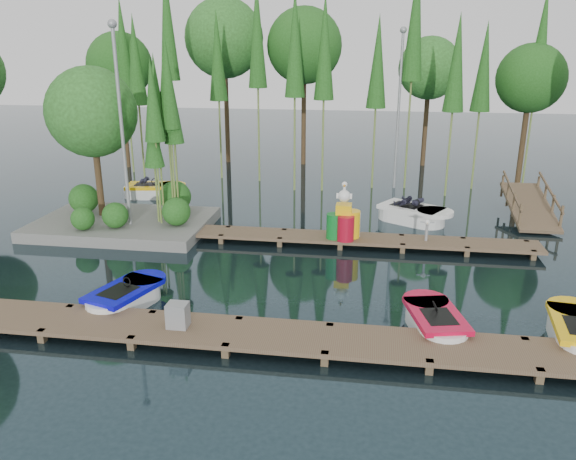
# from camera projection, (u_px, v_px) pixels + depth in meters

# --- Properties ---
(ground_plane) EXTENTS (90.00, 90.00, 0.00)m
(ground_plane) POSITION_uv_depth(u_px,v_px,m) (269.00, 269.00, 16.99)
(ground_plane) COLOR #1D2F36
(near_dock) EXTENTS (18.00, 1.50, 0.50)m
(near_dock) POSITION_uv_depth(u_px,v_px,m) (233.00, 333.00, 12.68)
(near_dock) COLOR brown
(near_dock) RESTS_ON ground
(far_dock) EXTENTS (15.00, 1.20, 0.50)m
(far_dock) POSITION_uv_depth(u_px,v_px,m) (311.00, 237.00, 19.12)
(far_dock) COLOR brown
(far_dock) RESTS_ON ground
(island) EXTENTS (6.20, 4.20, 6.75)m
(island) POSITION_uv_depth(u_px,v_px,m) (112.00, 142.00, 20.00)
(island) COLOR slate
(island) RESTS_ON ground
(tree_screen) EXTENTS (34.42, 18.53, 10.31)m
(tree_screen) POSITION_uv_depth(u_px,v_px,m) (266.00, 53.00, 25.33)
(tree_screen) COLOR #43301C
(tree_screen) RESTS_ON ground
(lamp_island) EXTENTS (0.30, 0.30, 7.25)m
(lamp_island) POSITION_uv_depth(u_px,v_px,m) (120.00, 114.00, 18.80)
(lamp_island) COLOR gray
(lamp_island) RESTS_ON ground
(lamp_rear) EXTENTS (0.30, 0.30, 7.25)m
(lamp_rear) POSITION_uv_depth(u_px,v_px,m) (399.00, 96.00, 25.42)
(lamp_rear) COLOR gray
(lamp_rear) RESTS_ON ground
(ramp) EXTENTS (1.50, 3.94, 1.49)m
(ramp) POSITION_uv_depth(u_px,v_px,m) (529.00, 205.00, 21.61)
(ramp) COLOR brown
(ramp) RESTS_ON ground
(boat_blue) EXTENTS (1.82, 2.71, 0.84)m
(boat_blue) POSITION_uv_depth(u_px,v_px,m) (126.00, 298.00, 14.47)
(boat_blue) COLOR white
(boat_blue) RESTS_ON ground
(boat_red) EXTENTS (1.62, 2.62, 0.82)m
(boat_red) POSITION_uv_depth(u_px,v_px,m) (435.00, 323.00, 13.16)
(boat_red) COLOR white
(boat_red) RESTS_ON ground
(boat_yellow_far) EXTENTS (2.92, 1.67, 1.38)m
(boat_yellow_far) POSITION_uv_depth(u_px,v_px,m) (153.00, 190.00, 25.05)
(boat_yellow_far) COLOR white
(boat_yellow_far) RESTS_ON ground
(boat_white_far) EXTENTS (3.23, 2.67, 1.40)m
(boat_white_far) POSITION_uv_depth(u_px,v_px,m) (413.00, 214.00, 21.42)
(boat_white_far) COLOR white
(boat_white_far) RESTS_ON ground
(utility_cabinet) EXTENTS (0.47, 0.40, 0.58)m
(utility_cabinet) POSITION_uv_depth(u_px,v_px,m) (178.00, 315.00, 12.76)
(utility_cabinet) COLOR gray
(utility_cabinet) RESTS_ON near_dock
(yellow_barrel) EXTENTS (0.61, 0.61, 0.91)m
(yellow_barrel) POSITION_uv_depth(u_px,v_px,m) (351.00, 224.00, 18.76)
(yellow_barrel) COLOR yellow
(yellow_barrel) RESTS_ON far_dock
(drum_cluster) EXTENTS (1.11, 1.02, 1.92)m
(drum_cluster) POSITION_uv_depth(u_px,v_px,m) (344.00, 222.00, 18.62)
(drum_cluster) COLOR #0C7022
(drum_cluster) RESTS_ON far_dock
(seagull_post) EXTENTS (0.45, 0.24, 0.72)m
(seagull_post) POSITION_uv_depth(u_px,v_px,m) (427.00, 227.00, 18.39)
(seagull_post) COLOR gray
(seagull_post) RESTS_ON far_dock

